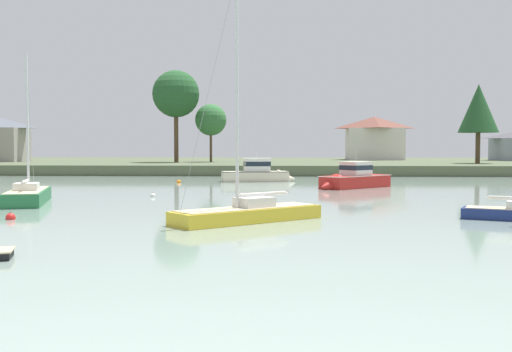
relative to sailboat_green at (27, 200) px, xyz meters
The scene contains 12 objects.
far_shore_bank 66.38m from the sailboat_green, 82.63° to the left, with size 169.61×59.73×1.29m, color #4C563D.
sailboat_green is the anchor object (origin of this frame).
cruiser_cream 28.68m from the sailboat_green, 61.28° to the left, with size 8.08×3.86×4.48m.
sailboat_yellow 16.97m from the sailboat_green, 31.06° to the right, with size 7.15×6.53×12.11m.
cruiser_red 26.75m from the sailboat_green, 34.93° to the left, with size 7.36×7.36×4.17m.
mooring_buoy_red 8.93m from the sailboat_green, 71.35° to the right, with size 0.48×0.48×0.53m.
mooring_buoy_orange 23.08m from the sailboat_green, 75.88° to the left, with size 0.45×0.45×0.50m.
mooring_buoy_white 8.67m from the sailboat_green, 38.33° to the left, with size 0.40×0.40×0.45m.
shore_tree_center 65.44m from the sailboat_green, 48.35° to the left, with size 5.49×5.49×11.04m.
shore_tree_center_left 56.04m from the sailboat_green, 85.11° to the left, with size 4.85×4.85×8.90m.
shore_tree_inland_a 54.44m from the sailboat_green, 90.29° to the left, with size 7.08×7.08×13.84m.
cottage_eastern 80.51m from the sailboat_green, 66.24° to the left, with size 10.47×9.31×7.81m.
Camera 1 is at (7.82, -5.37, 3.53)m, focal length 42.28 mm.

